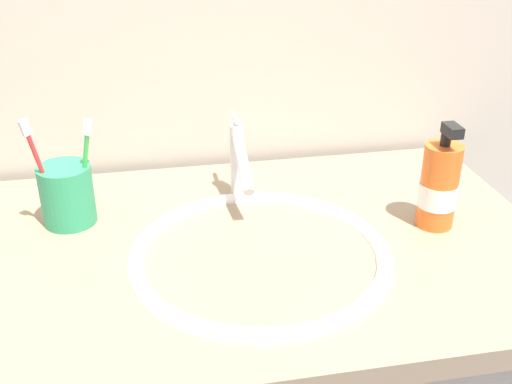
{
  "coord_description": "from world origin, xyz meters",
  "views": [
    {
      "loc": [
        -0.11,
        -0.8,
        1.37
      ],
      "look_at": [
        0.04,
        -0.01,
        0.96
      ],
      "focal_mm": 43.77,
      "sensor_mm": 36.0,
      "label": 1
    }
  ],
  "objects_px": {
    "faucet": "(239,160)",
    "toothbrush_red": "(40,166)",
    "toothbrush_cup": "(67,195)",
    "toothbrush_green": "(85,164)",
    "soap_dispenser": "(440,187)"
  },
  "relations": [
    {
      "from": "toothbrush_cup",
      "to": "toothbrush_green",
      "type": "height_order",
      "value": "toothbrush_green"
    },
    {
      "from": "faucet",
      "to": "toothbrush_red",
      "type": "relative_size",
      "value": 0.87
    },
    {
      "from": "toothbrush_cup",
      "to": "toothbrush_red",
      "type": "height_order",
      "value": "toothbrush_red"
    },
    {
      "from": "toothbrush_red",
      "to": "soap_dispenser",
      "type": "height_order",
      "value": "toothbrush_red"
    },
    {
      "from": "faucet",
      "to": "toothbrush_green",
      "type": "height_order",
      "value": "toothbrush_green"
    },
    {
      "from": "toothbrush_green",
      "to": "soap_dispenser",
      "type": "xyz_separation_m",
      "value": [
        0.53,
        -0.11,
        -0.04
      ]
    },
    {
      "from": "toothbrush_red",
      "to": "toothbrush_green",
      "type": "bearing_deg",
      "value": 7.11
    },
    {
      "from": "toothbrush_red",
      "to": "soap_dispenser",
      "type": "relative_size",
      "value": 1.04
    },
    {
      "from": "toothbrush_green",
      "to": "toothbrush_cup",
      "type": "bearing_deg",
      "value": 165.18
    },
    {
      "from": "toothbrush_cup",
      "to": "faucet",
      "type": "bearing_deg",
      "value": 5.01
    },
    {
      "from": "toothbrush_cup",
      "to": "toothbrush_red",
      "type": "xyz_separation_m",
      "value": [
        -0.03,
        -0.02,
        0.06
      ]
    },
    {
      "from": "toothbrush_cup",
      "to": "toothbrush_red",
      "type": "distance_m",
      "value": 0.07
    },
    {
      "from": "toothbrush_green",
      "to": "soap_dispenser",
      "type": "relative_size",
      "value": 0.98
    },
    {
      "from": "toothbrush_cup",
      "to": "soap_dispenser",
      "type": "bearing_deg",
      "value": -11.95
    },
    {
      "from": "toothbrush_cup",
      "to": "toothbrush_red",
      "type": "bearing_deg",
      "value": -150.53
    }
  ]
}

